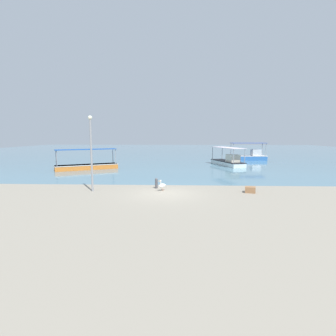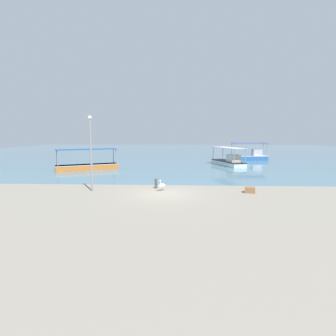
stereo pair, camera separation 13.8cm
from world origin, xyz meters
name	(u,v)px [view 1 (the left image)]	position (x,y,z in m)	size (l,w,h in m)	color
ground	(165,193)	(0.00, 0.00, 0.00)	(120.00, 120.00, 0.00)	gray
harbor_water	(175,151)	(0.00, 48.00, 0.00)	(110.00, 90.00, 0.00)	slate
fishing_boat_center	(228,161)	(7.41, 16.88, 0.58)	(3.68, 6.64, 2.35)	white
fishing_boat_far_left	(87,165)	(-9.64, 12.20, 0.48)	(6.81, 4.64, 2.35)	orange
fishing_boat_near_right	(249,156)	(12.18, 24.73, 0.66)	(5.77, 2.19, 2.74)	#3169B1
pelican	(162,185)	(-0.21, 0.88, 0.38)	(0.63, 0.66, 0.80)	#E0997A
lamp_post	(91,149)	(-5.11, 0.51, 2.98)	(0.28, 0.28, 5.26)	gray
mooring_bollard	(156,183)	(-0.70, 1.71, 0.41)	(0.21, 0.21, 0.77)	#47474C
cargo_crate	(250,190)	(5.87, 0.52, 0.21)	(0.69, 0.57, 0.41)	#956944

